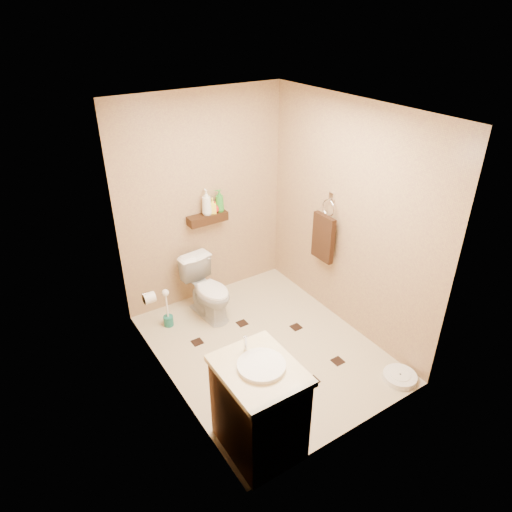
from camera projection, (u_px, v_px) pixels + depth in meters
ground at (265, 348)px, 4.73m from camera, size 2.50×2.50×0.00m
wall_back at (203, 201)px, 5.05m from camera, size 2.00×0.04×2.40m
wall_front at (365, 315)px, 3.22m from camera, size 2.00×0.04×2.40m
wall_left at (163, 277)px, 3.67m from camera, size 0.04×2.50×2.40m
wall_right at (348, 220)px, 4.61m from camera, size 0.04×2.50×2.40m
ceiling at (268, 110)px, 3.55m from camera, size 2.00×2.50×0.02m
wall_shelf at (208, 218)px, 5.08m from camera, size 0.46×0.14×0.10m
floor_accents at (270, 349)px, 4.70m from camera, size 1.16×1.22×0.01m
toilet at (208, 289)px, 5.07m from camera, size 0.44×0.69×0.67m
vanity at (259, 407)px, 3.49m from camera, size 0.56×0.68×0.95m
bathroom_scale at (400, 377)px, 4.32m from camera, size 0.42×0.42×0.06m
toilet_brush at (168, 313)px, 4.97m from camera, size 0.11×0.11×0.47m
towel_ring at (324, 236)px, 4.88m from camera, size 0.12×0.30×0.76m
toilet_paper at (149, 298)px, 4.46m from camera, size 0.12×0.11×0.12m
bottle_a at (207, 202)px, 4.99m from camera, size 0.13×0.13×0.29m
bottle_b at (213, 206)px, 5.05m from camera, size 0.11×0.11×0.18m
bottle_c at (215, 207)px, 5.07m from camera, size 0.14×0.14×0.13m
bottle_d at (220, 201)px, 5.07m from camera, size 0.12×0.12×0.26m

